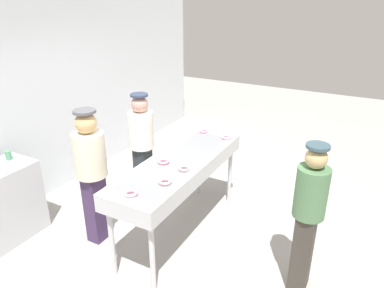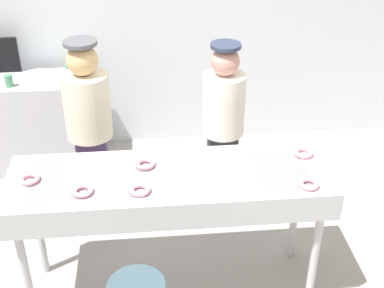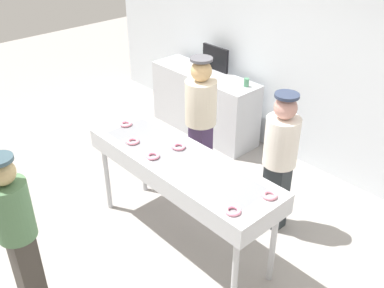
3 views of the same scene
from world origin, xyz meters
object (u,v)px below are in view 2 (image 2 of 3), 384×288
Objects in this scene: strawberry_donut_1 at (145,164)px; strawberry_donut_5 at (140,190)px; strawberry_donut_0 at (309,184)px; strawberry_donut_4 at (304,153)px; worker_baker at (223,122)px; worker_assistant at (89,125)px; strawberry_donut_2 at (83,191)px; paper_cup_1 at (9,81)px; paper_cup_2 at (69,69)px; strawberry_donut_3 at (29,179)px; prep_counter at (1,125)px; fryer_conveyor at (170,187)px.

strawberry_donut_5 is at bearing -97.53° from strawberry_donut_1.
strawberry_donut_4 is (0.07, 0.37, 0.00)m from strawberry_donut_0.
worker_assistant is (-1.08, -0.08, 0.07)m from worker_baker.
worker_assistant is (-0.03, 0.98, -0.06)m from strawberry_donut_2.
paper_cup_1 is at bearing -37.01° from worker_baker.
paper_cup_1 is at bearing 146.44° from strawberry_donut_4.
strawberry_donut_4 is 2.51m from paper_cup_2.
strawberry_donut_2 is 1.00× the size of strawberry_donut_4.
strawberry_donut_5 is 1.08m from worker_assistant.
worker_baker is at bearing -161.95° from worker_assistant.
strawberry_donut_5 is at bearing -14.95° from strawberry_donut_3.
strawberry_donut_4 is at bearing -33.56° from paper_cup_1.
strawberry_donut_0 is 1.00× the size of strawberry_donut_3.
prep_counter is at bearing 117.05° from strawberry_donut_2.
fryer_conveyor is 0.29m from strawberry_donut_5.
paper_cup_1 reaches higher than strawberry_donut_3.
fryer_conveyor is at bearing 42.48° from strawberry_donut_5.
strawberry_donut_5 is (-1.15, -0.33, 0.00)m from strawberry_donut_4.
strawberry_donut_0 is at bearing -2.07° from strawberry_donut_5.
strawberry_donut_3 is at bearing 82.34° from worker_assistant.
paper_cup_1 is (-0.47, 1.68, -0.04)m from strawberry_donut_3.
paper_cup_1 is at bearing 122.13° from strawberry_donut_5.
paper_cup_1 and paper_cup_2 have the same top height.
strawberry_donut_5 is 0.08× the size of worker_baker.
prep_counter is 0.90m from paper_cup_2.
fryer_conveyor is 0.23m from strawberry_donut_1.
strawberry_donut_5 is 1.18× the size of paper_cup_2.
worker_baker reaches higher than paper_cup_2.
fryer_conveyor is at bearing 15.65° from strawberry_donut_2.
worker_assistant reaches higher than prep_counter.
worker_assistant is at bearing -9.88° from worker_baker.
paper_cup_1 is at bearing 105.46° from strawberry_donut_3.
paper_cup_2 is (-0.26, 1.09, 0.03)m from worker_assistant.
strawberry_donut_2 is 1.18× the size of paper_cup_2.
prep_counter is (-2.45, 2.05, -0.56)m from strawberry_donut_0.
paper_cup_2 is at bearing 135.65° from strawberry_donut_4.
strawberry_donut_2 and strawberry_donut_3 have the same top height.
paper_cup_2 is (-0.69, 1.80, -0.04)m from strawberry_donut_1.
prep_counter is at bearing 130.52° from fryer_conveyor.
paper_cup_1 is at bearing 129.02° from fryer_conveyor.
strawberry_donut_3 is at bearing 18.44° from worker_baker.
fryer_conveyor is 0.91m from strawberry_donut_3.
paper_cup_2 is (-1.34, 1.01, 0.10)m from worker_baker.
worker_assistant is (-1.54, 0.67, -0.06)m from strawberry_donut_4.
strawberry_donut_1 is at bearing 34.40° from strawberry_donut_2.
prep_counter is 15.66× the size of paper_cup_1.
strawberry_donut_2 is 1.53m from strawberry_donut_4.
strawberry_donut_5 is 2.50m from prep_counter.
strawberry_donut_1 is 1.11m from strawberry_donut_4.
strawberry_donut_5 is 1.18× the size of paper_cup_1.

